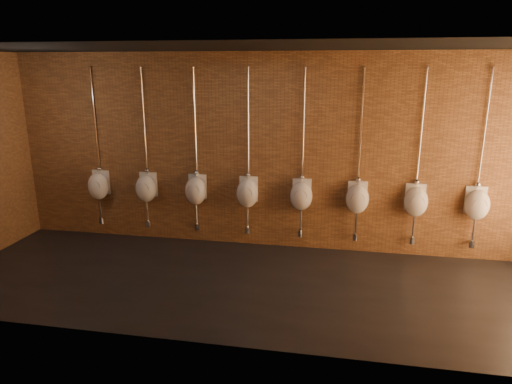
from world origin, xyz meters
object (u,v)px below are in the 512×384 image
at_px(urinal_4, 301,195).
at_px(urinal_6, 416,201).
at_px(urinal_7, 477,204).
at_px(urinal_0, 99,185).
at_px(urinal_3, 247,192).
at_px(urinal_1, 146,188).
at_px(urinal_5, 357,198).
at_px(urinal_2, 196,190).

height_order(urinal_4, urinal_6, same).
relative_size(urinal_4, urinal_7, 1.00).
height_order(urinal_0, urinal_6, same).
bearing_deg(urinal_3, urinal_4, 0.00).
height_order(urinal_1, urinal_6, same).
xyz_separation_m(urinal_4, urinal_6, (1.78, 0.00, 0.00)).
relative_size(urinal_1, urinal_7, 1.00).
height_order(urinal_5, urinal_7, same).
bearing_deg(urinal_1, urinal_0, 180.00).
height_order(urinal_1, urinal_3, same).
bearing_deg(urinal_5, urinal_6, 0.00).
distance_m(urinal_0, urinal_4, 3.56).
height_order(urinal_0, urinal_3, same).
xyz_separation_m(urinal_1, urinal_4, (2.67, 0.00, 0.00)).
bearing_deg(urinal_1, urinal_4, 0.00).
relative_size(urinal_5, urinal_7, 1.00).
distance_m(urinal_0, urinal_7, 6.24).
bearing_deg(urinal_6, urinal_5, 180.00).
distance_m(urinal_0, urinal_2, 1.78).
relative_size(urinal_0, urinal_1, 1.00).
bearing_deg(urinal_7, urinal_0, 180.00).
xyz_separation_m(urinal_2, urinal_6, (3.56, 0.00, 0.00)).
xyz_separation_m(urinal_0, urinal_1, (0.89, 0.00, 0.00)).
relative_size(urinal_1, urinal_4, 1.00).
height_order(urinal_6, urinal_7, same).
distance_m(urinal_2, urinal_7, 4.46).
distance_m(urinal_3, urinal_7, 3.56).
bearing_deg(urinal_2, urinal_5, 0.00).
bearing_deg(urinal_0, urinal_5, 0.00).
bearing_deg(urinal_4, urinal_5, 0.00).
relative_size(urinal_2, urinal_6, 1.00).
bearing_deg(urinal_6, urinal_7, 0.00).
height_order(urinal_4, urinal_7, same).
xyz_separation_m(urinal_4, urinal_7, (2.67, 0.00, 0.00)).
xyz_separation_m(urinal_0, urinal_7, (6.24, 0.00, 0.00)).
distance_m(urinal_5, urinal_7, 1.78).
height_order(urinal_1, urinal_5, same).
height_order(urinal_3, urinal_4, same).
relative_size(urinal_2, urinal_7, 1.00).
relative_size(urinal_2, urinal_4, 1.00).
distance_m(urinal_0, urinal_6, 5.35).
xyz_separation_m(urinal_2, urinal_4, (1.78, 0.00, 0.00)).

